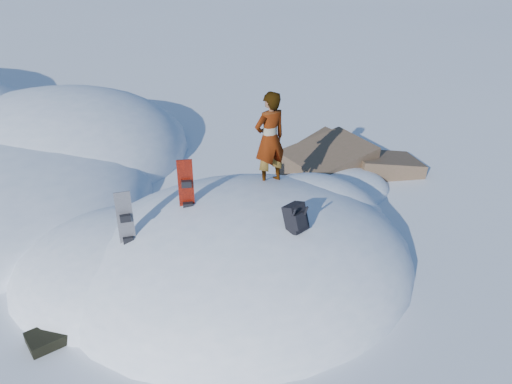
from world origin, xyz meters
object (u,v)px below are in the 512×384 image
object	(u,v)px
snowboard_red	(187,197)
snowboard_dark	(127,231)
backpack	(296,218)
person	(270,139)

from	to	relation	value
snowboard_red	snowboard_dark	distance (m)	1.28
snowboard_red	backpack	size ratio (longest dim) A/B	2.61
snowboard_red	person	xyz separation A→B (m)	(1.90, 0.65, 0.66)
snowboard_red	snowboard_dark	xyz separation A→B (m)	(-1.18, -0.44, -0.25)
snowboard_dark	person	distance (m)	3.38
snowboard_dark	snowboard_red	bearing A→B (deg)	22.49
person	backpack	bearing A→B (deg)	67.70
snowboard_dark	person	bearing A→B (deg)	21.54
snowboard_red	snowboard_dark	size ratio (longest dim) A/B	1.03
backpack	person	distance (m)	2.16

